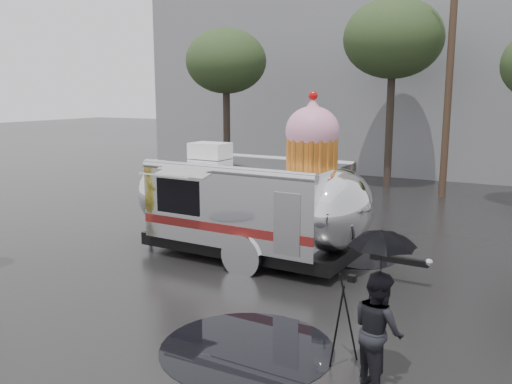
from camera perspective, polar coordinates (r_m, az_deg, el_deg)
The scene contains 11 objects.
ground at distance 11.14m, azimuth -6.51°, elevation -11.48°, with size 120.00×120.00×0.00m, color black.
puddles at distance 10.63m, azimuth -2.02°, elevation -12.51°, with size 7.74×8.87×0.01m.
grey_building at distance 34.05m, azimuth 11.26°, elevation 14.24°, with size 22.00×12.00×13.00m, color slate.
utility_pole at distance 22.75m, azimuth 19.67°, elevation 11.06°, with size 1.60×0.28×9.00m.
tree_left at distance 25.10m, azimuth -3.17°, elevation 13.51°, with size 3.64×3.64×6.95m.
tree_mid at distance 24.32m, azimuth 14.25°, elevation 15.33°, with size 4.20×4.20×8.03m.
barricade_row at distance 22.02m, azimuth -3.87°, elevation 0.97°, with size 4.30×0.80×1.00m.
airstream_trailer at distance 13.53m, azimuth -0.40°, elevation -0.84°, with size 7.92×3.10×4.27m.
person_right at distance 8.04m, azimuth 12.74°, elevation -13.99°, with size 0.82×0.46×1.71m, color black.
umbrella_black at distance 7.66m, azimuth 13.07°, elevation -6.59°, with size 1.15×1.15×2.33m.
tripod at distance 8.46m, azimuth 9.95°, elevation -12.48°, with size 0.56×0.62×1.49m.
Camera 1 is at (5.89, -8.49, 4.15)m, focal length 38.00 mm.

